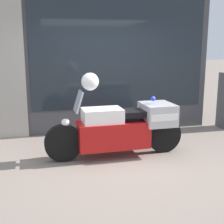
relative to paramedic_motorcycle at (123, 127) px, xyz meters
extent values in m
plane|color=gray|center=(-0.07, -0.20, -0.53)|extent=(60.00, 60.00, 0.00)
cube|color=#424247|center=(-0.07, 1.80, 1.30)|extent=(5.01, 0.40, 3.67)
cube|color=#A39E93|center=(-2.13, 1.82, 1.30)|extent=(0.88, 0.55, 3.67)
cube|color=#1E262D|center=(0.34, 1.58, 1.35)|extent=(3.89, 0.02, 2.67)
cube|color=slate|center=(0.30, 1.81, -0.26)|extent=(3.67, 0.30, 0.55)
cube|color=silver|center=(0.30, 1.95, 0.61)|extent=(3.67, 0.02, 1.22)
cube|color=beige|center=(0.30, 1.81, 1.21)|extent=(3.67, 0.30, 0.02)
cube|color=navy|center=(-1.06, 1.81, 1.25)|extent=(0.18, 0.04, 0.06)
cube|color=#C68E19|center=(-0.38, 1.81, 1.25)|extent=(0.18, 0.04, 0.06)
cube|color=black|center=(0.30, 1.81, 1.25)|extent=(0.18, 0.04, 0.06)
cube|color=#195623|center=(0.98, 1.81, 1.25)|extent=(0.18, 0.04, 0.06)
cube|color=#B7B2A8|center=(1.66, 1.81, 1.25)|extent=(0.18, 0.04, 0.06)
cube|color=#2D8E42|center=(-0.96, 1.74, 0.15)|extent=(0.19, 0.02, 0.27)
cube|color=white|center=(-0.12, 1.74, 0.15)|extent=(0.19, 0.02, 0.27)
cube|color=orange|center=(0.72, 1.74, 0.15)|extent=(0.19, 0.02, 0.27)
cube|color=yellow|center=(1.56, 1.74, 0.15)|extent=(0.19, 0.03, 0.27)
cylinder|color=black|center=(-1.06, -0.03, -0.21)|extent=(0.65, 0.16, 0.64)
cylinder|color=black|center=(0.77, 0.02, -0.21)|extent=(0.65, 0.16, 0.64)
cube|color=#B71414|center=(-0.19, -0.01, -0.12)|extent=(1.26, 0.55, 0.46)
cube|color=white|center=(-0.38, -0.01, 0.21)|extent=(0.69, 0.48, 0.27)
cube|color=black|center=(0.09, 0.00, 0.24)|extent=(0.74, 0.41, 0.10)
cube|color=#B7B7BC|center=(0.64, 0.02, 0.20)|extent=(0.56, 0.66, 0.38)
cube|color=white|center=(0.64, 0.02, 0.20)|extent=(0.51, 0.67, 0.11)
cube|color=#B2BCC6|center=(-0.79, -0.02, 0.49)|extent=(0.15, 0.37, 0.36)
sphere|color=white|center=(-1.02, -0.03, 0.14)|extent=(0.14, 0.14, 0.14)
sphere|color=blue|center=(0.55, 0.02, 0.48)|extent=(0.09, 0.09, 0.09)
sphere|color=white|center=(-0.59, -0.02, 0.82)|extent=(0.30, 0.30, 0.30)
camera|label=1|loc=(-1.39, -5.14, 1.44)|focal=50.00mm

